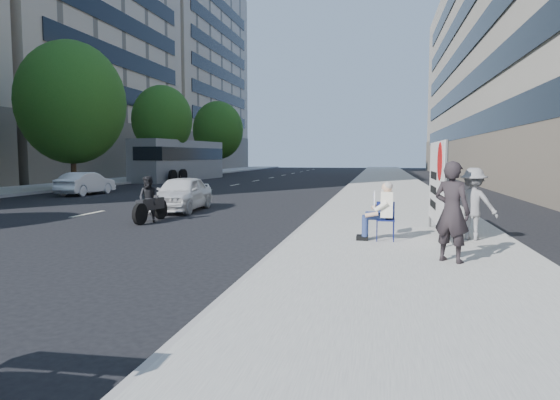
% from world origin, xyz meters
% --- Properties ---
extents(ground, '(160.00, 160.00, 0.00)m').
position_xyz_m(ground, '(0.00, 0.00, 0.00)').
color(ground, black).
rests_on(ground, ground).
extents(near_sidewalk, '(5.00, 120.00, 0.15)m').
position_xyz_m(near_sidewalk, '(4.00, 20.00, 0.07)').
color(near_sidewalk, gray).
rests_on(near_sidewalk, ground).
extents(far_sidewalk, '(4.50, 120.00, 0.15)m').
position_xyz_m(far_sidewalk, '(-16.75, 20.00, 0.07)').
color(far_sidewalk, gray).
rests_on(far_sidewalk, ground).
extents(far_bldg_north, '(22.00, 28.00, 28.00)m').
position_xyz_m(far_bldg_north, '(-30.00, 62.00, 14.00)').
color(far_bldg_north, '#C7B295').
rests_on(far_bldg_north, ground).
extents(tree_far_c, '(6.00, 6.00, 8.47)m').
position_xyz_m(tree_far_c, '(-13.70, 18.00, 5.02)').
color(tree_far_c, '#382616').
rests_on(tree_far_c, ground).
extents(tree_far_d, '(4.80, 4.80, 7.65)m').
position_xyz_m(tree_far_d, '(-13.70, 30.00, 4.89)').
color(tree_far_d, '#382616').
rests_on(tree_far_d, ground).
extents(tree_far_e, '(5.40, 5.40, 7.89)m').
position_xyz_m(tree_far_e, '(-13.70, 44.00, 4.78)').
color(tree_far_e, '#382616').
rests_on(tree_far_e, ground).
extents(seated_protester, '(0.83, 1.12, 1.31)m').
position_xyz_m(seated_protester, '(3.50, 3.58, 0.87)').
color(seated_protester, navy).
rests_on(seated_protester, near_sidewalk).
extents(jogger, '(1.18, 0.92, 1.61)m').
position_xyz_m(jogger, '(5.53, 4.05, 0.95)').
color(jogger, slate).
rests_on(jogger, near_sidewalk).
extents(pedestrian_woman, '(0.78, 0.72, 1.78)m').
position_xyz_m(pedestrian_woman, '(4.73, 1.51, 1.04)').
color(pedestrian_woman, black).
rests_on(pedestrian_woman, near_sidewalk).
extents(protest_banner, '(0.08, 3.06, 2.20)m').
position_xyz_m(protest_banner, '(4.78, 4.46, 1.40)').
color(protest_banner, '#4C4C4C').
rests_on(protest_banner, near_sidewalk).
extents(white_sedan_near, '(1.74, 3.86, 1.29)m').
position_xyz_m(white_sedan_near, '(-3.71, 9.63, 0.64)').
color(white_sedan_near, silver).
rests_on(white_sedan_near, ground).
extents(white_sedan_mid, '(1.43, 3.65, 1.18)m').
position_xyz_m(white_sedan_mid, '(-11.59, 15.86, 0.59)').
color(white_sedan_mid, white).
rests_on(white_sedan_mid, ground).
extents(motorcycle, '(0.75, 2.05, 1.42)m').
position_xyz_m(motorcycle, '(-3.41, 6.44, 0.64)').
color(motorcycle, black).
rests_on(motorcycle, ground).
extents(bus, '(3.65, 12.25, 3.30)m').
position_xyz_m(bus, '(-13.00, 31.89, 1.64)').
color(bus, slate).
rests_on(bus, ground).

